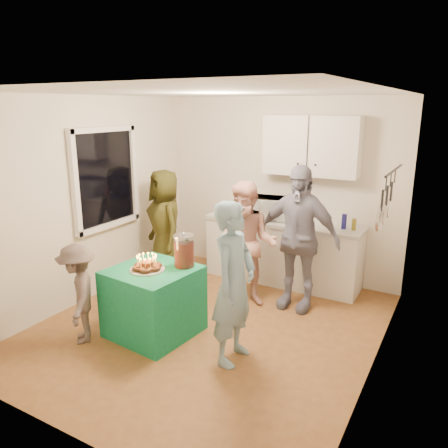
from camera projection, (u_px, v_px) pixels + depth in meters
The scene contains 19 objects.
floor at pixel (209, 327), 5.04m from camera, with size 4.00×4.00×0.00m, color brown.
ceiling at pixel (207, 92), 4.36m from camera, with size 4.00×4.00×0.00m, color white.
back_wall at pixel (279, 188), 6.38m from camera, with size 3.60×3.60×0.00m, color silver.
left_wall at pixel (88, 201), 5.56m from camera, with size 4.00×4.00×0.00m, color silver.
right_wall at pixel (382, 243), 3.85m from camera, with size 4.00×4.00×0.00m, color silver.
window_night at pixel (105, 178), 5.73m from camera, with size 0.04×1.00×1.20m, color black.
counter at pixel (282, 253), 6.26m from camera, with size 2.20×0.58×0.86m, color white.
countertop at pixel (283, 222), 6.14m from camera, with size 2.24×0.62×0.05m, color beige.
upper_cabinet at pixel (311, 146), 5.85m from camera, with size 1.30×0.30×0.80m, color white.
pot_rack at pixel (389, 195), 4.40m from camera, with size 0.12×1.00×0.60m, color black.
microwave at pixel (272, 208), 6.18m from camera, with size 0.56×0.38×0.31m, color white.
party_table at pixel (154, 301), 4.82m from camera, with size 0.85×0.85×0.76m, color #137D4B.
donut_cake at pixel (147, 262), 4.67m from camera, with size 0.38×0.38×0.18m, color #381C0C, non-canonical shape.
punch_jar at pixel (184, 252), 4.76m from camera, with size 0.22×0.22×0.34m, color #B4260E.
man_birthday at pixel (234, 284), 4.21m from camera, with size 0.59×0.39×1.63m, color #799CB0.
woman_back_left at pixel (165, 225), 6.30m from camera, with size 0.79×0.51×1.61m, color brown.
woman_back_center at pixel (247, 244), 5.45m from camera, with size 0.77×0.60×1.59m, color #D0786C.
woman_back_right at pixel (297, 238), 5.34m from camera, with size 1.06×0.44×1.81m, color #110F33.
child_near_left at pixel (79, 294), 4.62m from camera, with size 0.70×0.41×1.09m, color #4E413E.
Camera 1 is at (2.39, -3.88, 2.47)m, focal length 35.00 mm.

